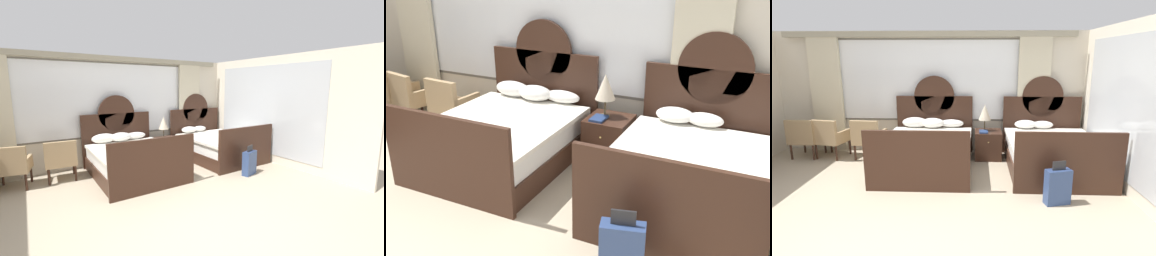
{
  "view_description": "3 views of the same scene",
  "coord_description": "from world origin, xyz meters",
  "views": [
    {
      "loc": [
        -1.77,
        -2.32,
        1.94
      ],
      "look_at": [
        1.12,
        1.97,
        1.09
      ],
      "focal_mm": 23.34,
      "sensor_mm": 36.0,
      "label": 1
    },
    {
      "loc": [
        3.21,
        -1.35,
        2.55
      ],
      "look_at": [
        1.59,
        1.98,
        1.05
      ],
      "focal_mm": 39.54,
      "sensor_mm": 36.0,
      "label": 2
    },
    {
      "loc": [
        1.07,
        -2.76,
        2.13
      ],
      "look_at": [
        0.86,
        2.31,
        0.93
      ],
      "focal_mm": 28.03,
      "sensor_mm": 36.0,
      "label": 3
    }
  ],
  "objects": [
    {
      "name": "wall_back_window",
      "position": [
        0.0,
        4.0,
        1.43
      ],
      "size": [
        6.91,
        0.22,
        2.7
      ],
      "color": "beige",
      "rests_on": "ground_plane"
    },
    {
      "name": "armchair_by_window_left",
      "position": [
        -1.24,
        3.34,
        0.47
      ],
      "size": [
        0.63,
        0.63,
        0.86
      ],
      "color": "tan",
      "rests_on": "ground_plane"
    },
    {
      "name": "ground_plane",
      "position": [
        0.0,
        0.0,
        0.0
      ],
      "size": [
        24.0,
        24.0,
        0.0
      ],
      "primitive_type": "plane",
      "color": "tan"
    },
    {
      "name": "armchair_by_window_centre",
      "position": [
        -2.08,
        3.34,
        0.47
      ],
      "size": [
        0.69,
        0.69,
        0.86
      ],
      "color": "tan",
      "rests_on": "ground_plane"
    },
    {
      "name": "suitcase_on_floor",
      "position": [
        2.28,
        1.4,
        0.27
      ],
      "size": [
        0.4,
        0.25,
        0.67
      ],
      "color": "navy",
      "rests_on": "ground_plane"
    },
    {
      "name": "table_lamp_on_nightstand",
      "position": [
        1.25,
        3.51,
        0.99
      ],
      "size": [
        0.27,
        0.27,
        0.57
      ],
      "color": "brown",
      "rests_on": "nightstand_between_beds"
    },
    {
      "name": "bed_near_window",
      "position": [
        0.12,
        2.86,
        0.37
      ],
      "size": [
        1.71,
        2.2,
        1.74
      ],
      "color": "#382116",
      "rests_on": "ground_plane"
    },
    {
      "name": "nightstand_between_beds",
      "position": [
        1.32,
        3.47,
        0.3
      ],
      "size": [
        0.56,
        0.59,
        0.6
      ],
      "color": "#382116",
      "rests_on": "ground_plane"
    },
    {
      "name": "bed_near_mirror",
      "position": [
        2.52,
        2.85,
        0.36
      ],
      "size": [
        1.71,
        2.2,
        1.74
      ],
      "color": "#382116",
      "rests_on": "ground_plane"
    },
    {
      "name": "wall_right_mirror",
      "position": [
        3.49,
        1.73,
        1.35
      ],
      "size": [
        0.08,
        4.6,
        2.7
      ],
      "color": "beige",
      "rests_on": "ground_plane"
    },
    {
      "name": "book_on_nightstand",
      "position": [
        1.22,
        3.36,
        0.61
      ],
      "size": [
        0.18,
        0.26,
        0.03
      ],
      "color": "navy",
      "rests_on": "nightstand_between_beds"
    }
  ]
}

